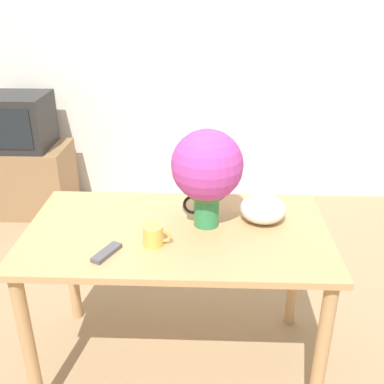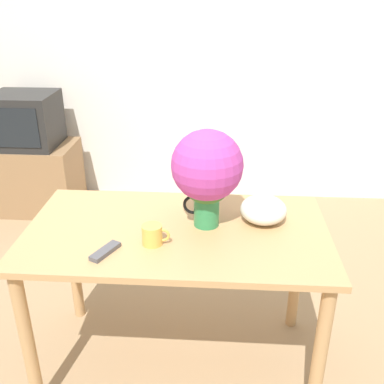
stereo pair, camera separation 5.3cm
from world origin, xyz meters
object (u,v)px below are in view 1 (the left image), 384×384
Objects in this scene: flower_vase at (207,171)px; tv_set at (17,121)px; white_bowl at (263,209)px; coffee_mug at (154,235)px.

flower_vase is 2.27m from tv_set.
flower_vase reaches higher than tv_set.
flower_vase is at bearing -46.82° from tv_set.
tv_set is (-1.80, 1.59, -0.06)m from white_bowl.
white_bowl is (0.26, 0.05, -0.21)m from flower_vase.
tv_set is (-1.54, 1.64, -0.27)m from flower_vase.
flower_vase is at bearing -169.75° from white_bowl.
white_bowl is at bearing 10.25° from flower_vase.
coffee_mug is at bearing -154.37° from white_bowl.
tv_set is at bearing 125.84° from coffee_mug.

